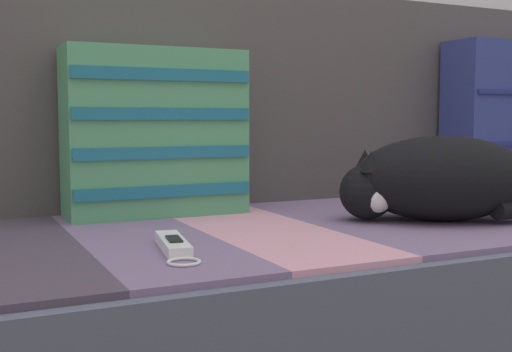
{
  "coord_description": "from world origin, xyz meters",
  "views": [
    {
      "loc": [
        -0.73,
        -0.97,
        0.59
      ],
      "look_at": [
        -0.24,
        0.06,
        0.49
      ],
      "focal_mm": 45.0,
      "sensor_mm": 36.0,
      "label": 1
    }
  ],
  "objects_px": {
    "couch": "(343,308)",
    "sleeping_cat": "(435,181)",
    "game_remote_near": "(174,245)",
    "throw_pillow_striped": "(156,133)"
  },
  "relations": [
    {
      "from": "couch",
      "to": "game_remote_near",
      "type": "bearing_deg",
      "value": -157.16
    },
    {
      "from": "couch",
      "to": "throw_pillow_striped",
      "type": "relative_size",
      "value": 5.62
    },
    {
      "from": "couch",
      "to": "sleeping_cat",
      "type": "xyz_separation_m",
      "value": [
        0.13,
        -0.12,
        0.28
      ]
    },
    {
      "from": "throw_pillow_striped",
      "to": "sleeping_cat",
      "type": "relative_size",
      "value": 0.91
    },
    {
      "from": "sleeping_cat",
      "to": "game_remote_near",
      "type": "height_order",
      "value": "sleeping_cat"
    },
    {
      "from": "couch",
      "to": "throw_pillow_striped",
      "type": "height_order",
      "value": "throw_pillow_striped"
    },
    {
      "from": "throw_pillow_striped",
      "to": "couch",
      "type": "bearing_deg",
      "value": -29.51
    },
    {
      "from": "couch",
      "to": "sleeping_cat",
      "type": "distance_m",
      "value": 0.33
    },
    {
      "from": "sleeping_cat",
      "to": "game_remote_near",
      "type": "xyz_separation_m",
      "value": [
        -0.56,
        -0.06,
        -0.07
      ]
    },
    {
      "from": "throw_pillow_striped",
      "to": "game_remote_near",
      "type": "height_order",
      "value": "throw_pillow_striped"
    }
  ]
}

